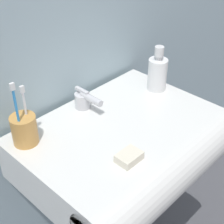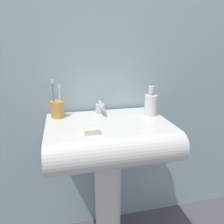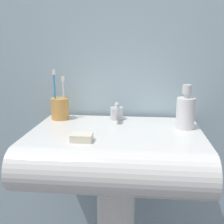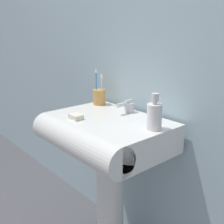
{
  "view_description": "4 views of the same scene",
  "coord_description": "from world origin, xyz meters",
  "views": [
    {
      "loc": [
        -0.62,
        -0.58,
        1.45
      ],
      "look_at": [
        -0.03,
        -0.01,
        0.88
      ],
      "focal_mm": 55.0,
      "sensor_mm": 36.0,
      "label": 1
    },
    {
      "loc": [
        -0.22,
        -1.02,
        1.2
      ],
      "look_at": [
        0.02,
        -0.03,
        0.88
      ],
      "focal_mm": 35.0,
      "sensor_mm": 36.0,
      "label": 2
    },
    {
      "loc": [
        0.08,
        -0.98,
        1.12
      ],
      "look_at": [
        -0.01,
        -0.03,
        0.89
      ],
      "focal_mm": 45.0,
      "sensor_mm": 36.0,
      "label": 3
    },
    {
      "loc": [
        1.02,
        -0.87,
        1.24
      ],
      "look_at": [
        0.04,
        -0.02,
        0.86
      ],
      "focal_mm": 45.0,
      "sensor_mm": 36.0,
      "label": 4
    }
  ],
  "objects": [
    {
      "name": "wall_back",
      "position": [
        0.0,
        0.25,
        1.2
      ],
      "size": [
        5.0,
        0.05,
        2.4
      ],
      "primitive_type": "cube",
      "color": "#9EB7C1",
      "rests_on": "ground"
    },
    {
      "name": "sink_basin",
      "position": [
        0.0,
        -0.05,
        0.75
      ],
      "size": [
        0.62,
        0.47,
        0.14
      ],
      "color": "white",
      "rests_on": "sink_pedestal"
    },
    {
      "name": "faucet",
      "position": [
        -0.01,
        0.14,
        0.85
      ],
      "size": [
        0.05,
        0.11,
        0.07
      ],
      "color": "silver",
      "rests_on": "sink_basin"
    },
    {
      "name": "toothbrush_cup",
      "position": [
        -0.25,
        0.13,
        0.86
      ],
      "size": [
        0.07,
        0.07,
        0.21
      ],
      "color": "#D19347",
      "rests_on": "sink_basin"
    },
    {
      "name": "soap_bottle",
      "position": [
        0.25,
        0.04,
        0.88
      ],
      "size": [
        0.07,
        0.07,
        0.16
      ],
      "color": "white",
      "rests_on": "sink_basin"
    },
    {
      "name": "bar_soap",
      "position": [
        -0.1,
        -0.14,
        0.83
      ],
      "size": [
        0.07,
        0.05,
        0.02
      ],
      "primitive_type": "cube",
      "color": "silver",
      "rests_on": "sink_basin"
    }
  ]
}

